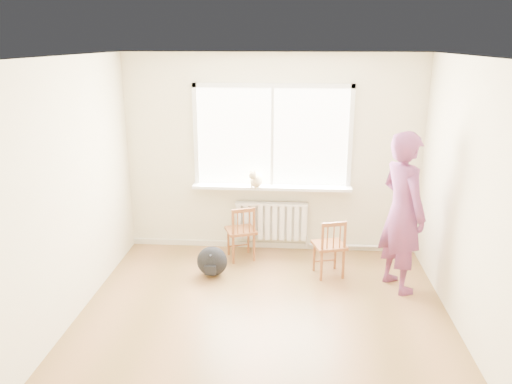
% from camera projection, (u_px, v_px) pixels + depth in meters
% --- Properties ---
extents(floor, '(4.50, 4.50, 0.00)m').
position_uv_depth(floor, '(261.00, 336.00, 5.00)').
color(floor, olive).
rests_on(floor, ground).
extents(ceiling, '(4.50, 4.50, 0.00)m').
position_uv_depth(ceiling, '(262.00, 58.00, 4.21)').
color(ceiling, white).
rests_on(ceiling, back_wall).
extents(back_wall, '(4.00, 0.01, 2.70)m').
position_uv_depth(back_wall, '(272.00, 155.00, 6.75)').
color(back_wall, beige).
rests_on(back_wall, ground).
extents(window, '(2.12, 0.05, 1.42)m').
position_uv_depth(window, '(272.00, 133.00, 6.64)').
color(window, white).
rests_on(window, back_wall).
extents(windowsill, '(2.15, 0.22, 0.04)m').
position_uv_depth(windowsill, '(272.00, 187.00, 6.77)').
color(windowsill, white).
rests_on(windowsill, back_wall).
extents(radiator, '(1.00, 0.12, 0.55)m').
position_uv_depth(radiator, '(271.00, 220.00, 6.93)').
color(radiator, white).
rests_on(radiator, back_wall).
extents(heating_pipe, '(1.40, 0.04, 0.04)m').
position_uv_depth(heating_pipe, '(360.00, 246.00, 6.98)').
color(heating_pipe, silver).
rests_on(heating_pipe, back_wall).
extents(baseboard, '(4.00, 0.03, 0.08)m').
position_uv_depth(baseboard, '(271.00, 245.00, 7.12)').
color(baseboard, beige).
rests_on(baseboard, ground).
extents(chair_left, '(0.47, 0.46, 0.76)m').
position_uv_depth(chair_left, '(242.00, 233.00, 6.65)').
color(chair_left, '#98562C').
rests_on(chair_left, floor).
extents(chair_right, '(0.46, 0.44, 0.76)m').
position_uv_depth(chair_right, '(330.00, 248.00, 6.17)').
color(chair_right, '#98562C').
rests_on(chair_right, floor).
extents(person, '(0.70, 0.82, 1.90)m').
position_uv_depth(person, '(402.00, 212.00, 5.73)').
color(person, '#C0405C').
rests_on(person, floor).
extents(cat, '(0.25, 0.39, 0.27)m').
position_uv_depth(cat, '(256.00, 179.00, 6.67)').
color(cat, beige).
rests_on(cat, windowsill).
extents(backpack, '(0.42, 0.34, 0.38)m').
position_uv_depth(backpack, '(212.00, 261.00, 6.24)').
color(backpack, black).
rests_on(backpack, floor).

